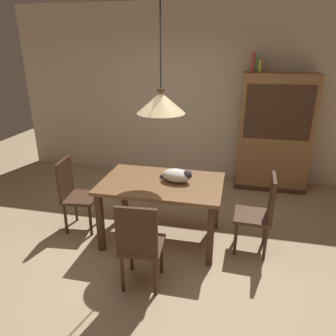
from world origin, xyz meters
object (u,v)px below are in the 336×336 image
object	(u,v)px
cat_sleeping	(177,175)
hutch_bookcase	(274,135)
book_green_slim	(256,63)
book_red_tall	(253,62)
book_yellow_short	(259,66)
chair_right_side	(260,211)
pendant_lamp	(161,102)
dining_table	(162,190)
chair_left_side	(74,192)
chair_near_front	(140,243)

from	to	relation	value
cat_sleeping	hutch_bookcase	world-z (taller)	hutch_bookcase
book_green_slim	book_red_tall	bearing A→B (deg)	180.00
book_red_tall	book_yellow_short	world-z (taller)	book_red_tall
chair_right_side	book_green_slim	xyz separation A→B (m)	(-0.13, 1.88, 1.47)
pendant_lamp	hutch_bookcase	size ratio (longest dim) A/B	0.70
dining_table	book_red_tall	world-z (taller)	book_red_tall
dining_table	hutch_bookcase	size ratio (longest dim) A/B	0.76
chair_right_side	book_green_slim	world-z (taller)	book_green_slim
book_red_tall	cat_sleeping	bearing A→B (deg)	-113.11
chair_left_side	dining_table	bearing A→B (deg)	0.41
pendant_lamp	book_green_slim	distance (m)	2.15
dining_table	cat_sleeping	world-z (taller)	cat_sleeping
cat_sleeping	hutch_bookcase	xyz separation A→B (m)	(1.21, 1.82, 0.06)
chair_near_front	pendant_lamp	bearing A→B (deg)	90.33
chair_near_front	book_red_tall	bearing A→B (deg)	70.97
book_green_slim	book_yellow_short	size ratio (longest dim) A/B	1.30
dining_table	book_green_slim	size ratio (longest dim) A/B	5.38
chair_right_side	book_green_slim	size ratio (longest dim) A/B	3.58
chair_left_side	cat_sleeping	bearing A→B (deg)	2.51
cat_sleeping	pendant_lamp	bearing A→B (deg)	-164.38
book_green_slim	book_yellow_short	xyz separation A→B (m)	(0.05, 0.00, -0.04)
book_red_tall	book_yellow_short	bearing A→B (deg)	0.00
hutch_bookcase	book_red_tall	xyz separation A→B (m)	(-0.43, 0.00, 1.10)
chair_left_side	book_red_tall	bearing A→B (deg)	42.09
hutch_bookcase	book_red_tall	world-z (taller)	book_red_tall
dining_table	pendant_lamp	bearing A→B (deg)	73.74
chair_near_front	pendant_lamp	xyz separation A→B (m)	(-0.01, 0.88, 1.15)
book_red_tall	book_green_slim	world-z (taller)	book_red_tall
chair_near_front	book_yellow_short	size ratio (longest dim) A/B	4.65
dining_table	chair_right_side	distance (m)	1.14
cat_sleeping	pendant_lamp	world-z (taller)	pendant_lamp
book_yellow_short	hutch_bookcase	bearing A→B (deg)	-0.26
dining_table	book_yellow_short	world-z (taller)	book_yellow_short
book_red_tall	book_green_slim	distance (m)	0.05
chair_left_side	book_green_slim	xyz separation A→B (m)	(2.13, 1.88, 1.47)
chair_near_front	hutch_bookcase	size ratio (longest dim) A/B	0.50
chair_left_side	book_yellow_short	bearing A→B (deg)	40.76
cat_sleeping	book_red_tall	bearing A→B (deg)	66.89
chair_left_side	chair_right_side	world-z (taller)	same
hutch_bookcase	book_green_slim	distance (m)	1.16
book_red_tall	book_green_slim	bearing A→B (deg)	0.00
pendant_lamp	book_red_tall	bearing A→B (deg)	63.01
pendant_lamp	cat_sleeping	bearing A→B (deg)	15.62
chair_left_side	pendant_lamp	xyz separation A→B (m)	(1.13, 0.01, 1.15)
chair_right_side	hutch_bookcase	xyz separation A→B (m)	(0.26, 1.87, 0.38)
dining_table	chair_left_side	xyz separation A→B (m)	(-1.13, -0.01, -0.14)
dining_table	chair_left_side	world-z (taller)	chair_left_side
chair_right_side	book_green_slim	bearing A→B (deg)	93.83
cat_sleeping	book_red_tall	world-z (taller)	book_red_tall
cat_sleeping	book_red_tall	size ratio (longest dim) A/B	1.41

